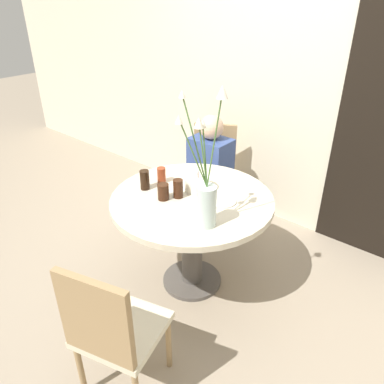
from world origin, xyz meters
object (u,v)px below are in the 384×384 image
(side_plate, at_px, (222,201))
(chair_near_front, at_px, (112,329))
(person_boy, at_px, (210,177))
(chair_left_flank, at_px, (213,169))
(drink_glass_0, at_px, (161,175))
(birthday_cake, at_px, (198,183))
(drink_glass_1, at_px, (178,189))
(flower_vase, at_px, (206,192))
(drink_glass_2, at_px, (145,180))
(drink_glass_3, at_px, (163,192))

(side_plate, bearing_deg, chair_near_front, -85.60)
(person_boy, bearing_deg, chair_left_flank, 118.38)
(chair_left_flank, relative_size, drink_glass_0, 8.02)
(birthday_cake, height_order, drink_glass_1, birthday_cake)
(flower_vase, distance_m, side_plate, 0.36)
(chair_near_front, relative_size, drink_glass_2, 6.51)
(chair_left_flank, height_order, flower_vase, flower_vase)
(chair_left_flank, relative_size, drink_glass_2, 6.51)
(drink_glass_1, height_order, person_boy, person_boy)
(birthday_cake, distance_m, drink_glass_0, 0.28)
(flower_vase, height_order, drink_glass_3, flower_vase)
(birthday_cake, distance_m, person_boy, 0.73)
(side_plate, height_order, drink_glass_2, drink_glass_2)
(birthday_cake, xyz_separation_m, drink_glass_3, (-0.09, -0.25, 0.01))
(drink_glass_0, relative_size, drink_glass_3, 1.02)
(drink_glass_2, xyz_separation_m, drink_glass_3, (0.19, -0.02, -0.01))
(chair_left_flank, xyz_separation_m, side_plate, (0.63, -0.76, 0.24))
(drink_glass_1, bearing_deg, drink_glass_3, -124.63)
(drink_glass_2, bearing_deg, birthday_cake, 38.28)
(birthday_cake, relative_size, drink_glass_1, 1.48)
(drink_glass_1, xyz_separation_m, drink_glass_3, (-0.06, -0.08, -0.01))
(drink_glass_2, bearing_deg, drink_glass_0, 82.86)
(chair_left_flank, xyz_separation_m, drink_glass_0, (0.15, -0.81, 0.29))
(chair_left_flank, xyz_separation_m, birthday_cake, (0.41, -0.73, 0.28))
(chair_near_front, relative_size, flower_vase, 1.08)
(flower_vase, relative_size, drink_glass_3, 7.61)
(flower_vase, bearing_deg, chair_near_front, -90.75)
(flower_vase, height_order, person_boy, flower_vase)
(flower_vase, distance_m, drink_glass_1, 0.40)
(chair_near_front, height_order, flower_vase, flower_vase)
(drink_glass_0, height_order, drink_glass_1, drink_glass_1)
(birthday_cake, height_order, flower_vase, flower_vase)
(chair_near_front, bearing_deg, side_plate, -101.30)
(flower_vase, bearing_deg, drink_glass_0, 158.26)
(birthday_cake, xyz_separation_m, drink_glass_0, (-0.27, -0.08, 0.01))
(chair_left_flank, bearing_deg, person_boy, -90.00)
(side_plate, xyz_separation_m, person_boy, (-0.56, 0.62, -0.24))
(side_plate, distance_m, drink_glass_0, 0.49)
(drink_glass_2, bearing_deg, drink_glass_3, -6.58)
(drink_glass_1, relative_size, person_boy, 0.12)
(drink_glass_2, xyz_separation_m, person_boy, (-0.05, 0.81, -0.31))
(birthday_cake, bearing_deg, drink_glass_0, -163.21)
(chair_near_front, bearing_deg, drink_glass_0, -74.98)
(birthday_cake, distance_m, flower_vase, 0.47)
(drink_glass_0, bearing_deg, side_plate, 5.91)
(chair_left_flank, relative_size, chair_near_front, 1.00)
(drink_glass_3, bearing_deg, drink_glass_0, 136.63)
(flower_vase, xyz_separation_m, side_plate, (-0.09, 0.28, -0.21))
(birthday_cake, xyz_separation_m, drink_glass_1, (-0.03, -0.17, 0.02))
(chair_near_front, relative_size, drink_glass_3, 8.20)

